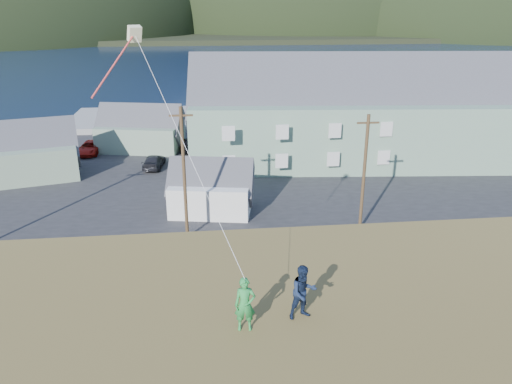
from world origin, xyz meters
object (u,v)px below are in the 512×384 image
Objects in this scene: wharf at (164,119)px; lodge at (377,113)px; shed_palegreen_near at (27,153)px; kite_flyer_navy at (303,292)px; shed_white at (211,188)px; kite_flyer_green at (245,304)px; shed_palegreen_far at (140,129)px.

lodge is at bearing -41.98° from wharf.
shed_palegreen_near is 6.07× the size of kite_flyer_navy.
kite_flyer_green reaches higher than shed_white.
shed_palegreen_near reaches higher than shed_palegreen_far.
kite_flyer_navy is at bearing -107.45° from lodge.
shed_palegreen_far is (-7.65, 19.27, 0.38)m from shed_white.
wharf is 26.13m from shed_palegreen_near.
wharf is at bearing 99.58° from kite_flyer_green.
shed_palegreen_far is at bearing 121.89° from shed_white.
shed_white is 4.47× the size of kite_flyer_green.
lodge reaches higher than shed_white.
wharf is 32.43m from lodge.
kite_flyer_navy reaches higher than shed_palegreen_near.
wharf is 0.65× the size of lodge.
wharf is 3.45× the size of shed_white.
shed_palegreen_far is (9.82, 8.98, -0.11)m from shed_palegreen_near.
kite_flyer_green is at bearing -67.58° from shed_palegreen_far.
wharf is 15.40× the size of kite_flyer_green.
shed_palegreen_near is 41.11m from kite_flyer_navy.
shed_palegreen_near is (-35.30, -1.94, -2.69)m from lodge.
lodge is 26.58m from shed_palegreen_far.
kite_flyer_navy is (10.00, -44.57, 5.59)m from shed_palegreen_far.
kite_flyer_green is 1.84m from kite_flyer_navy.
shed_palegreen_near is 6.31× the size of kite_flyer_green.
shed_white is 26.10m from kite_flyer_navy.
wharf is at bearing 110.36° from shed_white.
kite_flyer_navy reaches higher than shed_palegreen_far.
shed_white reaches higher than wharf.
kite_flyer_green is at bearing -109.53° from lodge.
wharf is 14.65m from shed_palegreen_far.
lodge is 3.76× the size of shed_palegreen_near.
kite_flyer_navy is at bearing -75.66° from shed_palegreen_near.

